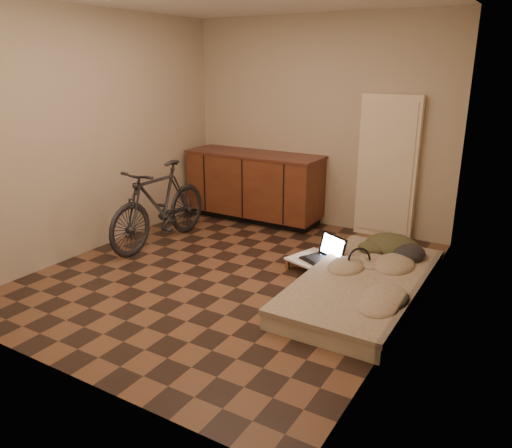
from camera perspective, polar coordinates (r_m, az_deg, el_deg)
The scene contains 10 objects.
room_shell at distance 4.71m, azimuth -3.09°, elevation 8.91°, with size 3.50×4.00×2.60m.
cabinets at distance 6.68m, azimuth -0.19°, elevation 4.39°, with size 1.84×0.62×0.91m.
appliance_panel at distance 6.15m, azimuth 14.78°, elevation 6.24°, with size 0.70×0.10×1.70m, color beige.
bicycle at distance 5.85m, azimuth -11.00°, elevation 2.64°, with size 0.48×1.62×1.05m, color black.
futon at distance 4.72m, azimuth 12.13°, elevation -6.89°, with size 1.00×2.09×0.18m.
clothing_pile at distance 5.31m, azimuth 15.69°, elevation -1.86°, with size 0.59×0.49×0.24m, color #3A3C23, non-canonical shape.
headphones at distance 4.86m, azimuth 11.73°, elevation -3.88°, with size 0.25×0.23×0.17m, color black, non-canonical shape.
lap_desk at distance 5.11m, azimuth 7.87°, elevation -4.47°, with size 0.82×0.66×0.12m.
laptop at distance 5.12m, azimuth 7.81°, elevation -3.61°, with size 0.47×0.45×0.25m.
mouse at distance 4.96m, azimuth 10.15°, elevation -4.86°, with size 0.06×0.11×0.04m, color silver.
Camera 1 is at (2.60, -3.86, 2.05)m, focal length 35.00 mm.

